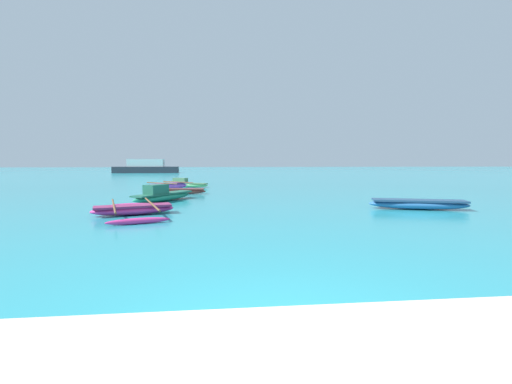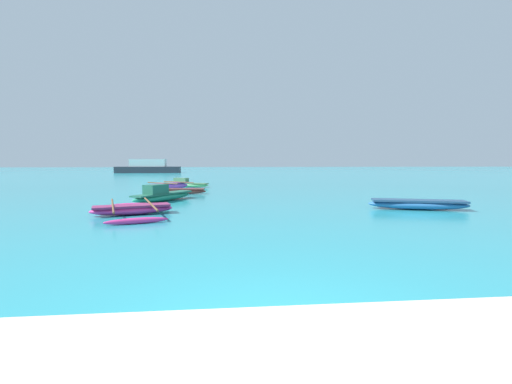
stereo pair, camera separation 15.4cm
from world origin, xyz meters
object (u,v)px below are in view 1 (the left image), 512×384
Objects in this scene: moored_boat_3 at (133,209)px; moored_boat_4 at (418,204)px; moored_boat_2 at (180,191)px; distant_ferry at (146,167)px; moored_boat_0 at (185,184)px; moored_boat_5 at (170,186)px; moored_boat_1 at (162,195)px.

moored_boat_4 is at bearing -16.61° from moored_boat_3.
moored_boat_2 is 41.29m from distant_ferry.
moored_boat_2 is 13.32m from moored_boat_4.
moored_boat_4 is (10.70, -7.95, 0.04)m from moored_boat_2.
moored_boat_2 is (0.30, -5.79, -0.06)m from moored_boat_0.
moored_boat_0 reaches higher than moored_boat_5.
moored_boat_3 is at bearing -78.80° from distant_ferry.
moored_boat_0 is at bearing 32.41° from moored_boat_1.
moored_boat_1 is at bearing 67.58° from moored_boat_3.
distant_ferry is (-10.05, 34.18, 0.73)m from moored_boat_0.
moored_boat_5 reaches higher than moored_boat_3.
distant_ferry reaches higher than moored_boat_2.
distant_ferry reaches higher than moored_boat_0.
moored_boat_0 is 1.02× the size of moored_boat_5.
distant_ferry is at bearing 83.38° from moored_boat_3.
moored_boat_5 is 38.05m from distant_ferry.
moored_boat_3 reaches higher than moored_boat_4.
moored_boat_4 is (11.51, 0.24, 0.03)m from moored_boat_3.
moored_boat_1 is 3.88m from moored_boat_2.
moored_boat_5 reaches higher than moored_boat_4.
distant_ferry is at bearing 53.33° from moored_boat_5.
moored_boat_0 is 13.99m from moored_boat_3.
moored_boat_2 is 8.23m from moored_boat_3.
moored_boat_3 is 49.10m from distant_ferry.
moored_boat_4 is at bearing -23.48° from moored_boat_0.
moored_boat_1 is at bearing 176.86° from moored_boat_4.
moored_boat_5 is (-1.06, 3.07, 0.07)m from moored_boat_2.
moored_boat_5 is at bearing 117.37° from moored_boat_2.
moored_boat_2 is 0.87× the size of moored_boat_5.
distant_ferry is (-21.04, 47.92, 0.75)m from moored_boat_4.
moored_boat_1 is (-0.16, -9.65, 0.06)m from moored_boat_0.
moored_boat_4 reaches higher than moored_boat_2.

